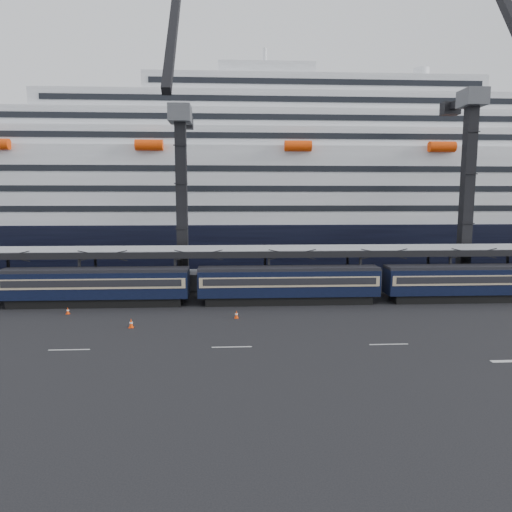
% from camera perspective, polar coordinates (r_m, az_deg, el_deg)
% --- Properties ---
extents(ground, '(260.00, 260.00, 0.00)m').
position_cam_1_polar(ground, '(41.20, 17.07, -8.72)').
color(ground, black).
rests_on(ground, ground).
extents(train, '(133.05, 3.00, 4.05)m').
position_cam_1_polar(train, '(48.86, 8.00, -3.31)').
color(train, black).
rests_on(train, ground).
extents(canopy, '(130.00, 6.25, 5.53)m').
position_cam_1_polar(canopy, '(53.32, 12.14, 0.80)').
color(canopy, '#929499').
rests_on(canopy, ground).
extents(cruise_ship, '(214.09, 28.84, 34.00)m').
position_cam_1_polar(cruise_ship, '(84.11, 5.82, 8.09)').
color(cruise_ship, black).
rests_on(cruise_ship, ground).
extents(crane_dark_near, '(4.50, 17.75, 35.08)m').
position_cam_1_polar(crane_dark_near, '(56.05, -9.33, 8.01)').
color(crane_dark_near, '#44464B').
rests_on(crane_dark_near, ground).
extents(crane_dark_mid, '(4.50, 18.24, 39.64)m').
position_cam_1_polar(crane_dark_mid, '(61.93, 25.14, 8.67)').
color(crane_dark_mid, '#44464B').
rests_on(crane_dark_mid, ground).
extents(traffic_cone_b, '(0.34, 0.34, 0.69)m').
position_cam_1_polar(traffic_cone_b, '(47.82, -22.48, -6.32)').
color(traffic_cone_b, '#FF4208').
rests_on(traffic_cone_b, ground).
extents(traffic_cone_c, '(0.41, 0.41, 0.82)m').
position_cam_1_polar(traffic_cone_c, '(41.16, -15.35, -8.09)').
color(traffic_cone_c, '#FF4208').
rests_on(traffic_cone_c, ground).
extents(traffic_cone_d, '(0.37, 0.37, 0.75)m').
position_cam_1_polar(traffic_cone_d, '(42.76, -2.46, -7.30)').
color(traffic_cone_d, '#FF4208').
rests_on(traffic_cone_d, ground).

